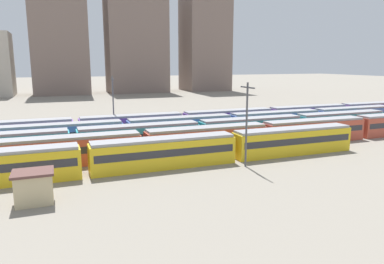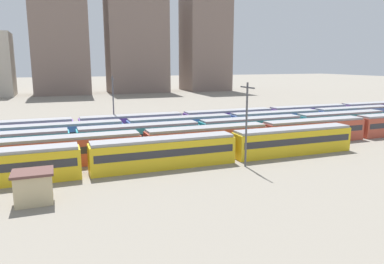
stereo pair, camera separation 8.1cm
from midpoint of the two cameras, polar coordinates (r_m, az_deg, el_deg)
ground_plane at (r=53.31m, az=-20.44°, el=-3.60°), size 600.00×600.00×0.00m
train_track_0 at (r=44.47m, az=-4.43°, el=-3.20°), size 55.80×3.06×3.75m
train_track_1 at (r=68.12m, az=24.84°, el=0.75°), size 112.50×3.06×3.75m
train_track_2 at (r=56.89m, az=1.04°, el=-0.06°), size 74.70×3.06×3.75m
train_track_3 at (r=64.91m, az=6.03°, el=1.25°), size 74.70×3.06×3.75m
train_track_4 at (r=75.19m, az=12.22°, el=2.38°), size 112.50×3.06×3.75m
catenary_pole_0 at (r=44.41m, az=8.58°, el=1.76°), size 0.24×3.20×10.41m
catenary_pole_1 at (r=66.08m, az=-12.38°, el=4.62°), size 0.24×3.20×10.45m
signal_hut at (r=36.35m, az=-23.78°, el=-7.94°), size 3.60×3.00×3.04m
distant_building_2 at (r=158.28m, az=-20.33°, el=14.09°), size 21.59×17.24×46.66m
distant_building_3 at (r=161.89m, az=-8.82°, el=13.83°), size 25.18×16.27×42.71m
distant_building_4 at (r=171.91m, az=2.03°, el=15.01°), size 19.58×18.54×50.12m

